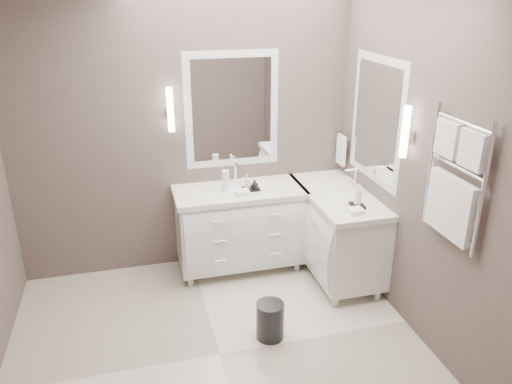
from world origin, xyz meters
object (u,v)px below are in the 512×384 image
object	(u,v)px
vanity_back	(240,224)
towel_ladder	(454,186)
vanity_right	(336,228)
waste_bin	(270,320)

from	to	relation	value
vanity_back	towel_ladder	xyz separation A→B (m)	(1.10, -1.63, 0.91)
vanity_back	towel_ladder	bearing A→B (deg)	-55.90
vanity_back	vanity_right	bearing A→B (deg)	-20.38
waste_bin	vanity_right	bearing A→B (deg)	41.82
vanity_right	waste_bin	world-z (taller)	vanity_right
vanity_back	vanity_right	distance (m)	0.93
vanity_right	towel_ladder	size ratio (longest dim) A/B	1.38
vanity_back	towel_ladder	size ratio (longest dim) A/B	1.38
vanity_right	towel_ladder	xyz separation A→B (m)	(0.23, -1.30, 0.91)
vanity_back	waste_bin	world-z (taller)	vanity_back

